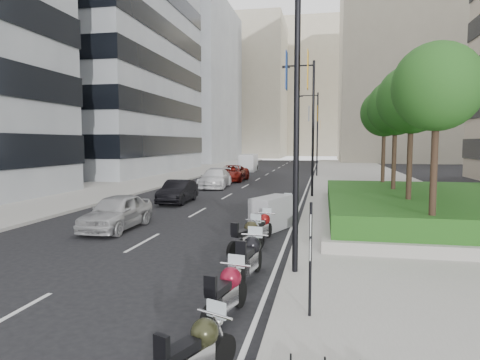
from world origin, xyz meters
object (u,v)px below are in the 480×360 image
(motorcycle_6, at_px, (285,208))
(car_c, at_px, (215,178))
(car_d, at_px, (232,173))
(delivery_van, at_px, (248,163))
(car_a, at_px, (117,212))
(car_b, at_px, (178,192))
(lamp_post_2, at_px, (316,130))
(motorcycle_2, at_px, (250,258))
(lamp_post_0, at_px, (291,91))
(motorcycle_3, at_px, (247,237))
(motorcycle_0, at_px, (196,354))
(motorcycle_4, at_px, (263,227))
(parking_sign, at_px, (310,253))
(motorcycle_1, at_px, (226,293))
(motorcycle_5, at_px, (272,213))
(lamp_post_1, at_px, (311,122))

(motorcycle_6, xyz_separation_m, car_c, (-6.98, 13.49, 0.22))
(car_d, bearing_deg, delivery_van, 94.89)
(car_a, xyz_separation_m, car_b, (-0.14, 8.19, -0.05))
(lamp_post_2, xyz_separation_m, motorcycle_2, (-1.02, -35.51, -4.45))
(lamp_post_0, distance_m, motorcycle_3, 5.17)
(lamp_post_0, height_order, motorcycle_0, lamp_post_0)
(motorcycle_4, height_order, car_c, car_c)
(lamp_post_0, relative_size, motorcycle_2, 3.91)
(car_a, distance_m, car_d, 23.43)
(car_d, bearing_deg, motorcycle_2, -75.94)
(parking_sign, height_order, car_a, parking_sign)
(parking_sign, distance_m, car_b, 18.39)
(motorcycle_6, bearing_deg, delivery_van, 23.02)
(motorcycle_1, relative_size, motorcycle_5, 0.84)
(lamp_post_0, xyz_separation_m, lamp_post_2, (0.00, 35.00, 0.00))
(lamp_post_1, bearing_deg, motorcycle_5, -96.56)
(motorcycle_0, height_order, car_b, car_b)
(motorcycle_0, distance_m, car_a, 12.75)
(motorcycle_1, bearing_deg, delivery_van, 20.96)
(motorcycle_1, distance_m, motorcycle_2, 2.65)
(car_a, distance_m, car_c, 17.34)
(motorcycle_4, distance_m, motorcycle_6, 4.84)
(motorcycle_3, height_order, car_c, car_c)
(parking_sign, height_order, motorcycle_5, parking_sign)
(lamp_post_2, relative_size, car_d, 1.63)
(motorcycle_3, bearing_deg, motorcycle_1, -152.82)
(lamp_post_2, relative_size, motorcycle_4, 4.51)
(lamp_post_1, relative_size, motorcycle_0, 4.72)
(motorcycle_4, height_order, motorcycle_6, motorcycle_6)
(car_d, xyz_separation_m, delivery_van, (-1.01, 14.60, 0.26))
(parking_sign, height_order, car_d, parking_sign)
(lamp_post_2, xyz_separation_m, delivery_van, (-8.81, 8.10, -4.04))
(lamp_post_0, height_order, car_c, lamp_post_0)
(motorcycle_0, bearing_deg, motorcycle_5, 24.91)
(lamp_post_1, distance_m, car_b, 9.76)
(lamp_post_1, bearing_deg, motorcycle_2, -93.35)
(lamp_post_0, relative_size, car_d, 1.63)
(parking_sign, bearing_deg, motorcycle_1, -174.48)
(motorcycle_0, bearing_deg, motorcycle_3, 27.95)
(motorcycle_2, bearing_deg, lamp_post_1, 2.69)
(car_a, distance_m, delivery_van, 38.04)
(parking_sign, relative_size, car_d, 0.45)
(delivery_van, bearing_deg, parking_sign, -80.68)
(motorcycle_0, xyz_separation_m, motorcycle_1, (-0.11, 2.54, 0.03))
(motorcycle_4, bearing_deg, motorcycle_3, -174.26)
(motorcycle_1, bearing_deg, motorcycle_5, 12.56)
(parking_sign, distance_m, motorcycle_1, 1.94)
(motorcycle_3, distance_m, delivery_van, 41.69)
(motorcycle_2, bearing_deg, motorcycle_3, 17.56)
(lamp_post_2, relative_size, parking_sign, 3.60)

